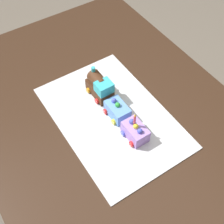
{
  "coord_description": "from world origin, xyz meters",
  "views": [
    {
      "loc": [
        0.63,
        -0.39,
        1.71
      ],
      "look_at": [
        0.03,
        0.01,
        0.77
      ],
      "focal_mm": 49.33,
      "sensor_mm": 36.0,
      "label": 1
    }
  ],
  "objects_px": {
    "birthday_candle": "(135,119)",
    "cake_car_hopper_sky_blue": "(117,110)",
    "dining_table": "(107,128)",
    "cake_car_flatbed_lavender": "(135,131)",
    "cake_locomotive": "(100,86)"
  },
  "relations": [
    {
      "from": "birthday_candle",
      "to": "cake_car_hopper_sky_blue",
      "type": "bearing_deg",
      "value": 180.0
    },
    {
      "from": "dining_table",
      "to": "cake_car_flatbed_lavender",
      "type": "bearing_deg",
      "value": 11.19
    },
    {
      "from": "cake_locomotive",
      "to": "birthday_candle",
      "type": "distance_m",
      "value": 0.24
    },
    {
      "from": "birthday_candle",
      "to": "cake_locomotive",
      "type": "bearing_deg",
      "value": 180.0
    },
    {
      "from": "birthday_candle",
      "to": "cake_car_flatbed_lavender",
      "type": "bearing_deg",
      "value": 0.0
    },
    {
      "from": "cake_locomotive",
      "to": "dining_table",
      "type": "bearing_deg",
      "value": -17.13
    },
    {
      "from": "dining_table",
      "to": "cake_car_hopper_sky_blue",
      "type": "bearing_deg",
      "value": 42.99
    },
    {
      "from": "dining_table",
      "to": "cake_car_flatbed_lavender",
      "type": "xyz_separation_m",
      "value": [
        0.15,
        0.03,
        0.14
      ]
    },
    {
      "from": "dining_table",
      "to": "cake_locomotive",
      "type": "height_order",
      "value": "cake_locomotive"
    },
    {
      "from": "dining_table",
      "to": "birthday_candle",
      "type": "relative_size",
      "value": 26.03
    },
    {
      "from": "dining_table",
      "to": "cake_locomotive",
      "type": "xyz_separation_m",
      "value": [
        -0.1,
        0.03,
        0.16
      ]
    },
    {
      "from": "cake_car_hopper_sky_blue",
      "to": "birthday_candle",
      "type": "height_order",
      "value": "birthday_candle"
    },
    {
      "from": "cake_locomotive",
      "to": "cake_car_hopper_sky_blue",
      "type": "height_order",
      "value": "cake_locomotive"
    },
    {
      "from": "cake_car_hopper_sky_blue",
      "to": "birthday_candle",
      "type": "relative_size",
      "value": 1.86
    },
    {
      "from": "dining_table",
      "to": "cake_car_flatbed_lavender",
      "type": "relative_size",
      "value": 14.0
    }
  ]
}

